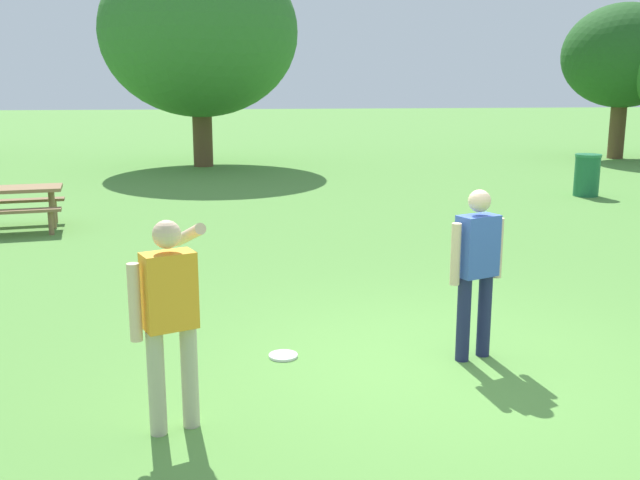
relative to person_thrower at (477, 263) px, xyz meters
name	(u,v)px	position (x,y,z in m)	size (l,w,h in m)	color
ground_plane	(434,365)	(-0.41, -0.13, -0.94)	(120.00, 120.00, 0.00)	#568E3D
person_thrower	(477,263)	(0.00, 0.00, 0.00)	(0.57, 0.35, 1.64)	#1E234C
person_catcher	(170,310)	(-2.75, -1.15, 0.02)	(0.57, 0.81, 1.64)	#B7AD93
frisbee	(283,356)	(-1.81, 0.24, -0.93)	(0.28, 0.28, 0.03)	white
picnic_table_near	(12,199)	(-6.13, 6.85, -0.38)	(1.91, 1.68, 0.77)	olive
trash_can_beside_table	(587,175)	(5.81, 9.34, -0.46)	(0.59, 0.59, 0.96)	#1E663D
tree_broad_center	(199,33)	(-3.12, 16.34, 3.03)	(5.87, 5.87, 6.48)	brown
tree_far_right	(624,56)	(10.65, 16.96, 2.41)	(3.98, 3.98, 5.07)	brown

